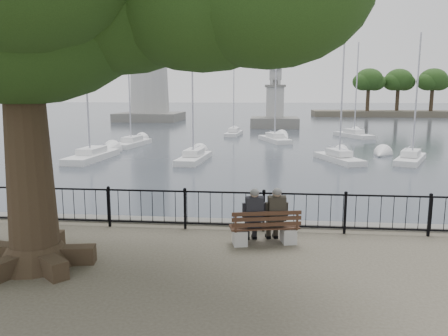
# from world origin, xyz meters

# --- Properties ---
(harbor) EXTENTS (260.00, 260.00, 1.20)m
(harbor) POSITION_xyz_m (0.00, 3.00, -0.50)
(harbor) COLOR #65635F
(harbor) RESTS_ON ground
(railing) EXTENTS (22.06, 0.06, 1.00)m
(railing) POSITION_xyz_m (0.00, 2.50, 0.56)
(railing) COLOR black
(railing) RESTS_ON ground
(bench) EXTENTS (1.65, 0.81, 0.84)m
(bench) POSITION_xyz_m (1.04, 1.54, 0.29)
(bench) COLOR #A5A4A1
(bench) RESTS_ON ground
(person_left) EXTENTS (0.47, 0.71, 1.33)m
(person_left) POSITION_xyz_m (0.77, 1.57, 0.61)
(person_left) COLOR black
(person_left) RESTS_ON ground
(person_right) EXTENTS (0.47, 0.71, 1.33)m
(person_right) POSITION_xyz_m (1.27, 1.68, 0.61)
(person_right) COLOR black
(person_right) RESTS_ON ground
(lighthouse) EXTENTS (9.91, 9.91, 30.36)m
(lighthouse) POSITION_xyz_m (-18.00, 62.00, 11.78)
(lighthouse) COLOR #65635F
(lighthouse) RESTS_ON ground
(lion_monument) EXTENTS (6.17, 6.17, 9.06)m
(lion_monument) POSITION_xyz_m (2.00, 49.93, 1.28)
(lion_monument) COLOR #65635F
(lion_monument) RESTS_ON ground
(sailboat_a) EXTENTS (1.94, 5.85, 9.92)m
(sailboat_a) POSITION_xyz_m (-10.69, 19.99, -0.71)
(sailboat_a) COLOR white
(sailboat_a) RESTS_ON ground
(sailboat_b) EXTENTS (1.81, 5.06, 10.65)m
(sailboat_b) POSITION_xyz_m (-3.73, 20.03, -0.67)
(sailboat_b) COLOR white
(sailboat_b) RESTS_ON ground
(sailboat_c) EXTENTS (2.86, 4.95, 9.32)m
(sailboat_c) POSITION_xyz_m (5.76, 20.83, -0.70)
(sailboat_c) COLOR white
(sailboat_c) RESTS_ON ground
(sailboat_d) EXTENTS (3.29, 5.02, 8.31)m
(sailboat_d) POSITION_xyz_m (10.40, 21.06, -0.73)
(sailboat_d) COLOR white
(sailboat_d) RESTS_ON ground
(sailboat_e) EXTENTS (2.10, 5.40, 10.82)m
(sailboat_e) POSITION_xyz_m (-10.37, 27.86, -0.68)
(sailboat_e) COLOR white
(sailboat_e) RESTS_ON ground
(sailboat_f) EXTENTS (3.15, 5.46, 9.95)m
(sailboat_f) POSITION_xyz_m (1.76, 32.48, -0.70)
(sailboat_f) COLOR white
(sailboat_f) RESTS_ON ground
(sailboat_g) EXTENTS (3.49, 5.55, 9.59)m
(sailboat_g) POSITION_xyz_m (9.85, 37.40, -0.71)
(sailboat_g) COLOR white
(sailboat_g) RESTS_ON ground
(sailboat_h) EXTENTS (1.72, 4.85, 11.93)m
(sailboat_h) POSITION_xyz_m (-2.49, 38.31, -0.63)
(sailboat_h) COLOR white
(sailboat_h) RESTS_ON ground
(far_shore) EXTENTS (30.00, 8.60, 9.18)m
(far_shore) POSITION_xyz_m (25.54, 79.46, 3.00)
(far_shore) COLOR #4D473B
(far_shore) RESTS_ON ground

